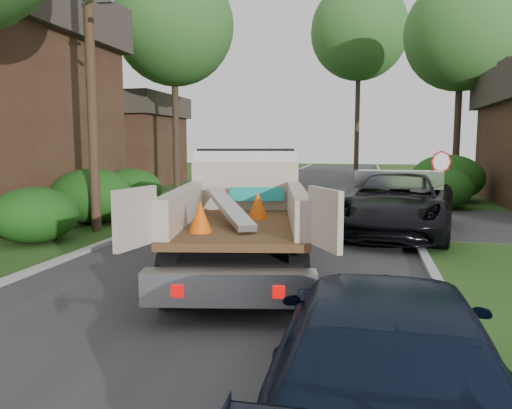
{
  "coord_description": "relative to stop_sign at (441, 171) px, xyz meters",
  "views": [
    {
      "loc": [
        2.67,
        -8.99,
        2.71
      ],
      "look_at": [
        0.03,
        3.11,
        1.2
      ],
      "focal_mm": 35.0,
      "sensor_mm": 36.0,
      "label": 1
    }
  ],
  "objects": [
    {
      "name": "ground",
      "position": [
        -5.2,
        -9.0,
        -1.78
      ],
      "size": [
        120.0,
        120.0,
        0.0
      ],
      "primitive_type": "plane",
      "color": "#213F12",
      "rests_on": "ground"
    },
    {
      "name": "road",
      "position": [
        -5.2,
        1.0,
        -1.77
      ],
      "size": [
        8.0,
        90.0,
        0.02
      ],
      "primitive_type": "cube",
      "color": "#28282B",
      "rests_on": "ground"
    },
    {
      "name": "curb_left",
      "position": [
        -9.3,
        1.0,
        -1.72
      ],
      "size": [
        0.2,
        90.0,
        0.12
      ],
      "primitive_type": "cube",
      "color": "#9E9E99",
      "rests_on": "ground"
    },
    {
      "name": "curb_right",
      "position": [
        -1.1,
        1.0,
        -1.72
      ],
      "size": [
        0.2,
        90.0,
        0.12
      ],
      "primitive_type": "cube",
      "color": "#9E9E99",
      "rests_on": "ground"
    },
    {
      "name": "stop_sign",
      "position": [
        0.0,
        0.0,
        0.0
      ],
      "size": [
        0.71,
        0.32,
        2.48
      ],
      "color": "slate",
      "rests_on": "ground"
    },
    {
      "name": "utility_pole",
      "position": [
        -10.68,
        -4.02,
        3.4
      ],
      "size": [
        2.42,
        1.25,
        10.0
      ],
      "color": "#382619",
      "rests_on": "ground"
    },
    {
      "name": "house_left_far",
      "position": [
        -18.7,
        13.0,
        1.27
      ],
      "size": [
        7.56,
        7.56,
        6.0
      ],
      "color": "#3B2218",
      "rests_on": "ground"
    },
    {
      "name": "hedge_left_a",
      "position": [
        -11.4,
        -6.0,
        -1.01
      ],
      "size": [
        2.34,
        2.34,
        1.53
      ],
      "primitive_type": "ellipsoid",
      "color": "#143D0E",
      "rests_on": "ground"
    },
    {
      "name": "hedge_left_b",
      "position": [
        -11.7,
        -2.5,
        -0.84
      ],
      "size": [
        2.86,
        2.86,
        1.87
      ],
      "primitive_type": "ellipsoid",
      "color": "#143D0E",
      "rests_on": "ground"
    },
    {
      "name": "hedge_left_c",
      "position": [
        -12.0,
        1.0,
        -0.93
      ],
      "size": [
        2.6,
        2.6,
        1.7
      ],
      "primitive_type": "ellipsoid",
      "color": "#143D0E",
      "rests_on": "ground"
    },
    {
      "name": "hedge_right_a",
      "position": [
        0.6,
        4.0,
        -0.93
      ],
      "size": [
        2.6,
        2.6,
        1.7
      ],
      "primitive_type": "ellipsoid",
      "color": "#143D0E",
      "rests_on": "ground"
    },
    {
      "name": "hedge_right_b",
      "position": [
        1.3,
        7.0,
        -0.67
      ],
      "size": [
        3.38,
        3.38,
        2.21
      ],
      "primitive_type": "ellipsoid",
      "color": "#143D0E",
      "rests_on": "ground"
    },
    {
      "name": "tree_left_far",
      "position": [
        -12.7,
        8.0,
        7.2
      ],
      "size": [
        6.4,
        6.4,
        12.2
      ],
      "color": "#2D2119",
      "rests_on": "ground"
    },
    {
      "name": "tree_right_far",
      "position": [
        2.3,
        11.0,
        6.7
      ],
      "size": [
        6.0,
        6.0,
        11.5
      ],
      "color": "#2D2119",
      "rests_on": "ground"
    },
    {
      "name": "tree_left_back",
      "position": [
        -19.2,
        4.0,
        7.2
      ],
      "size": [
        6.0,
        6.0,
        12.0
      ],
      "color": "#2D2119",
      "rests_on": "ground"
    },
    {
      "name": "tree_center_far",
      "position": [
        -3.2,
        21.0,
        9.2
      ],
      "size": [
        7.2,
        7.2,
        14.6
      ],
      "color": "#2D2119",
      "rests_on": "ground"
    },
    {
      "name": "flatbed_truck",
      "position": [
        -5.21,
        -6.95,
        -0.36
      ],
      "size": [
        4.03,
        7.24,
        2.6
      ],
      "rotation": [
        0.0,
        0.0,
        0.18
      ],
      "color": "black",
      "rests_on": "ground"
    },
    {
      "name": "black_pickup",
      "position": [
        -1.54,
        -2.49,
        -0.85
      ],
      "size": [
        4.12,
        7.07,
        1.85
      ],
      "primitive_type": "imported",
      "rotation": [
        0.0,
        0.0,
        -0.16
      ],
      "color": "black",
      "rests_on": "ground"
    },
    {
      "name": "navy_suv",
      "position": [
        -2.31,
        -13.36,
        -1.03
      ],
      "size": [
        2.11,
        5.18,
        1.5
      ],
      "primitive_type": "imported",
      "rotation": [
        0.0,
        0.0,
        3.14
      ],
      "color": "black",
      "rests_on": "ground"
    }
  ]
}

